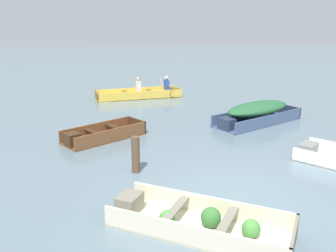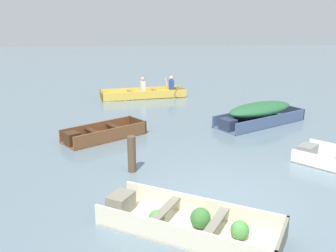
# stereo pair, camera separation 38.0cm
# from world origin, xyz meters

# --- Properties ---
(ground_plane) EXTENTS (80.00, 80.00, 0.00)m
(ground_plane) POSITION_xyz_m (0.00, 0.00, 0.00)
(ground_plane) COLOR slate
(dinghy_cream_foreground) EXTENTS (3.21, 2.51, 0.39)m
(dinghy_cream_foreground) POSITION_xyz_m (-0.95, -1.01, 0.15)
(dinghy_cream_foreground) COLOR beige
(dinghy_cream_foreground) RESTS_ON ground
(skiff_wooden_brown_near_moored) EXTENTS (2.53, 2.16, 0.40)m
(skiff_wooden_brown_near_moored) POSITION_xyz_m (-2.82, 4.07, 0.15)
(skiff_wooden_brown_near_moored) COLOR brown
(skiff_wooden_brown_near_moored) RESTS_ON ground
(skiff_slate_blue_far_moored) EXTENTS (3.41, 2.59, 0.72)m
(skiff_slate_blue_far_moored) POSITION_xyz_m (2.37, 5.26, 0.42)
(skiff_slate_blue_far_moored) COLOR #475B7F
(skiff_slate_blue_far_moored) RESTS_ON ground
(rowboat_yellow_with_crew) EXTENTS (3.87, 2.22, 0.93)m
(rowboat_yellow_with_crew) POSITION_xyz_m (-1.23, 9.92, 0.19)
(rowboat_yellow_with_crew) COLOR #E5BC47
(rowboat_yellow_with_crew) RESTS_ON ground
(mooring_post) EXTENTS (0.19, 0.19, 0.87)m
(mooring_post) POSITION_xyz_m (-1.88, 1.57, 0.43)
(mooring_post) COLOR brown
(mooring_post) RESTS_ON ground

